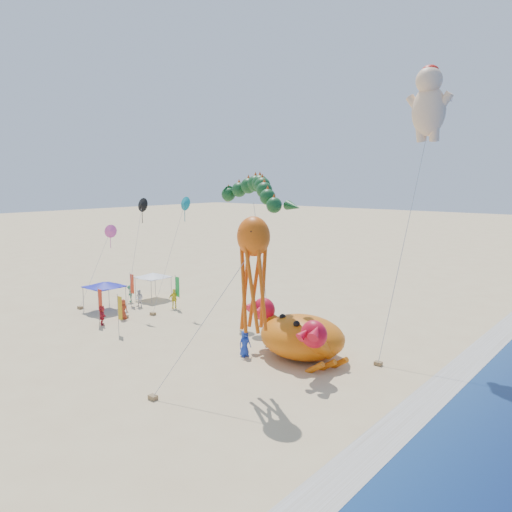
{
  "coord_description": "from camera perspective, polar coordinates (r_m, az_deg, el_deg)",
  "views": [
    {
      "loc": [
        21.35,
        -26.14,
        12.2
      ],
      "look_at": [
        -2.0,
        2.0,
        6.5
      ],
      "focal_mm": 35.0,
      "sensor_mm": 36.0,
      "label": 1
    }
  ],
  "objects": [
    {
      "name": "feather_flags",
      "position": [
        45.5,
        -13.81,
        -4.34
      ],
      "size": [
        7.37,
        8.15,
        3.2
      ],
      "color": "gray",
      "rests_on": "ground"
    },
    {
      "name": "canopy_white",
      "position": [
        51.93,
        -11.7,
        -2.16
      ],
      "size": [
        3.09,
        3.09,
        2.71
      ],
      "color": "gray",
      "rests_on": "ground"
    },
    {
      "name": "canopy_blue",
      "position": [
        48.56,
        -16.97,
        -3.13
      ],
      "size": [
        3.29,
        3.29,
        2.71
      ],
      "color": "gray",
      "rests_on": "ground"
    },
    {
      "name": "crab_inflatable",
      "position": [
        34.6,
        5.17,
        -9.02
      ],
      "size": [
        8.28,
        7.06,
        3.63
      ],
      "color": "#D6630B",
      "rests_on": "ground"
    },
    {
      "name": "beachgoers",
      "position": [
        45.37,
        -12.38,
        -5.81
      ],
      "size": [
        19.98,
        8.6,
        1.87
      ],
      "color": "yellow",
      "rests_on": "ground"
    },
    {
      "name": "foam_strip",
      "position": [
        30.32,
        18.96,
        -15.35
      ],
      "size": [
        320.0,
        320.0,
        0.0
      ],
      "primitive_type": "plane",
      "color": "silver",
      "rests_on": "ground"
    },
    {
      "name": "octopus_kite",
      "position": [
        28.13,
        -0.32,
        -1.07
      ],
      "size": [
        4.6,
        5.77,
        10.12
      ],
      "color": "#DE550B",
      "rests_on": "ground"
    },
    {
      "name": "cherub_kite",
      "position": [
        38.32,
        19.14,
        16.32
      ],
      "size": [
        2.36,
        7.32,
        19.95
      ],
      "color": "#FFCC9B",
      "rests_on": "ground"
    },
    {
      "name": "ground",
      "position": [
        35.89,
        0.43,
        -11.01
      ],
      "size": [
        320.0,
        320.0,
        0.0
      ],
      "primitive_type": "plane",
      "color": "#D1B784",
      "rests_on": "ground"
    },
    {
      "name": "small_kites",
      "position": [
        47.9,
        -12.81,
        3.62
      ],
      "size": [
        8.81,
        6.55,
        10.58
      ],
      "color": "#0C7B8D",
      "rests_on": "ground"
    },
    {
      "name": "dragon_kite",
      "position": [
        40.08,
        -0.48,
        6.88
      ],
      "size": [
        11.36,
        5.98,
        12.07
      ],
      "color": "#113E1A",
      "rests_on": "ground"
    }
  ]
}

